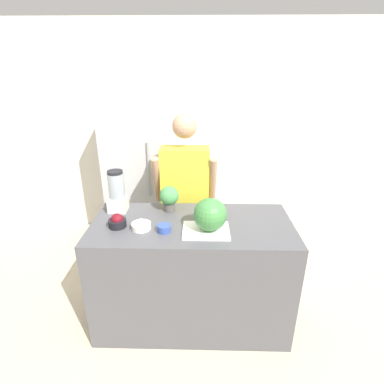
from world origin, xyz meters
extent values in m
plane|color=beige|center=(0.00, 0.00, 0.00)|extent=(14.00, 14.00, 0.00)
cube|color=silver|center=(0.00, 2.07, 1.30)|extent=(8.00, 0.06, 2.60)
cube|color=#4C4C51|center=(0.00, 0.37, 0.47)|extent=(1.59, 0.74, 0.95)
cube|color=#B7B7BC|center=(-0.70, 1.70, 0.87)|extent=(0.68, 0.63, 1.74)
cylinder|color=gray|center=(-0.50, 1.37, 1.04)|extent=(0.02, 0.02, 0.61)
cube|color=#4C608C|center=(-0.08, 0.96, 0.41)|extent=(0.34, 0.18, 0.82)
cube|color=gold|center=(-0.08, 0.96, 1.11)|extent=(0.45, 0.22, 0.58)
sphere|color=tan|center=(-0.08, 0.96, 1.60)|extent=(0.22, 0.22, 0.22)
cylinder|color=tan|center=(-0.34, 0.92, 1.10)|extent=(0.07, 0.23, 0.49)
cylinder|color=tan|center=(0.18, 0.92, 1.10)|extent=(0.07, 0.23, 0.49)
cube|color=white|center=(0.11, 0.24, 0.95)|extent=(0.35, 0.27, 0.01)
sphere|color=#3D7F3D|center=(0.14, 0.25, 1.08)|extent=(0.25, 0.25, 0.25)
cylinder|color=black|center=(-0.57, 0.30, 0.98)|extent=(0.14, 0.14, 0.06)
sphere|color=maroon|center=(-0.57, 0.30, 1.01)|extent=(0.10, 0.10, 0.10)
cylinder|color=white|center=(-0.38, 0.27, 0.97)|extent=(0.15, 0.15, 0.05)
sphere|color=white|center=(-0.38, 0.27, 0.99)|extent=(0.07, 0.07, 0.07)
cylinder|color=#334C9E|center=(-0.20, 0.23, 0.97)|extent=(0.10, 0.10, 0.05)
cube|color=silver|center=(-0.63, 0.58, 1.01)|extent=(0.15, 0.15, 0.12)
cylinder|color=#99A3AD|center=(-0.63, 0.58, 1.17)|extent=(0.13, 0.13, 0.21)
cylinder|color=black|center=(-0.63, 0.58, 1.29)|extent=(0.13, 0.13, 0.02)
cylinder|color=#514C47|center=(-0.20, 0.59, 0.98)|extent=(0.10, 0.10, 0.07)
sphere|color=#478E4C|center=(-0.20, 0.59, 1.09)|extent=(0.16, 0.16, 0.16)
camera|label=1|loc=(0.05, -1.71, 2.09)|focal=28.00mm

